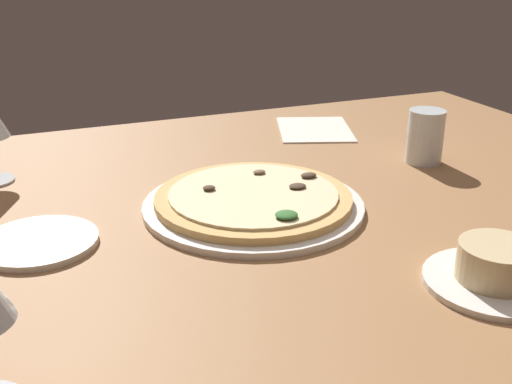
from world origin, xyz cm
name	(u,v)px	position (x,y,z in cm)	size (l,w,h in cm)	color
dining_table	(258,226)	(0.00, 0.00, 2.00)	(150.00, 110.00, 4.00)	#996B42
pizza_main	(254,201)	(-0.08, -1.97, 5.20)	(32.80, 32.80, 3.36)	white
ramekin_on_saucer	(496,270)	(-17.52, 29.22, 6.02)	(16.36, 16.36, 5.16)	silver
water_glass	(425,139)	(-36.04, -9.85, 8.38)	(6.42, 6.42, 9.56)	silver
side_plate	(39,242)	(30.56, -1.42, 4.45)	(15.43, 15.43, 0.90)	silver
paper_menu	(315,129)	(-27.33, -35.38, 4.15)	(14.70, 18.55, 0.30)	silver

